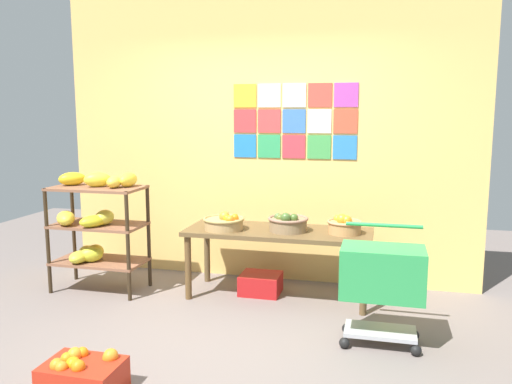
{
  "coord_description": "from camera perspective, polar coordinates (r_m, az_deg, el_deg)",
  "views": [
    {
      "loc": [
        1.18,
        -3.43,
        1.7
      ],
      "look_at": [
        0.09,
        0.93,
        1.02
      ],
      "focal_mm": 36.11,
      "sensor_mm": 36.0,
      "label": 1
    }
  ],
  "objects": [
    {
      "name": "produce_crate_under_table",
      "position": [
        5.0,
        0.52,
        -10.11
      ],
      "size": [
        0.38,
        0.33,
        0.19
      ],
      "primitive_type": "cube",
      "color": "#B0191A",
      "rests_on": "ground"
    },
    {
      "name": "fruit_basket_centre",
      "position": [
        4.68,
        9.76,
        -3.6
      ],
      "size": [
        0.31,
        0.31,
        0.18
      ],
      "color": "tan",
      "rests_on": "display_table"
    },
    {
      "name": "ground",
      "position": [
        4.0,
        -4.74,
        -16.57
      ],
      "size": [
        9.32,
        9.32,
        0.0
      ],
      "primitive_type": "plane",
      "color": "slate"
    },
    {
      "name": "shopping_cart",
      "position": [
        3.93,
        13.8,
        -9.06
      ],
      "size": [
        0.6,
        0.41,
        0.88
      ],
      "rotation": [
        0.0,
        0.0,
        -0.17
      ],
      "color": "black",
      "rests_on": "ground"
    },
    {
      "name": "banana_shelf_unit",
      "position": [
        5.18,
        -17.44,
        -3.15
      ],
      "size": [
        0.87,
        0.53,
        1.16
      ],
      "color": "#322516",
      "rests_on": "ground"
    },
    {
      "name": "back_wall_with_art",
      "position": [
        5.26,
        1.06,
        5.97
      ],
      "size": [
        4.27,
        0.07,
        2.91
      ],
      "color": "#EFC066",
      "rests_on": "ground"
    },
    {
      "name": "orange_crate_foreground",
      "position": [
        3.52,
        -18.66,
        -18.65
      ],
      "size": [
        0.47,
        0.33,
        0.26
      ],
      "color": "red",
      "rests_on": "ground"
    },
    {
      "name": "display_table",
      "position": [
        4.79,
        2.5,
        -5.06
      ],
      "size": [
        1.71,
        0.64,
        0.64
      ],
      "color": "brown",
      "rests_on": "ground"
    },
    {
      "name": "fruit_basket_back_left",
      "position": [
        4.71,
        3.54,
        -3.44
      ],
      "size": [
        0.37,
        0.37,
        0.19
      ],
      "color": "olive",
      "rests_on": "display_table"
    },
    {
      "name": "fruit_basket_left",
      "position": [
        4.78,
        -3.55,
        -3.38
      ],
      "size": [
        0.38,
        0.38,
        0.17
      ],
      "color": "tan",
      "rests_on": "display_table"
    }
  ]
}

